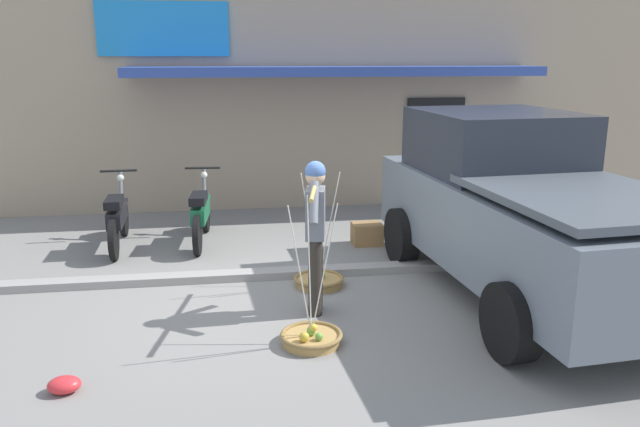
{
  "coord_description": "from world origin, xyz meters",
  "views": [
    {
      "loc": [
        -0.53,
        -6.88,
        2.77
      ],
      "look_at": [
        0.59,
        0.6,
        0.85
      ],
      "focal_mm": 35.09,
      "sensor_mm": 36.0,
      "label": 1
    }
  ],
  "objects_px": {
    "fruit_basket_right_side": "(319,280)",
    "motorcycle_second_in_row": "(201,214)",
    "wooden_crate": "(367,234)",
    "fruit_basket_left_side": "(311,337)",
    "parked_truck": "(519,208)",
    "motorcycle_nearest_shop": "(118,218)",
    "plastic_litter_bag": "(64,385)",
    "fruit_vendor": "(315,227)"
  },
  "relations": [
    {
      "from": "wooden_crate",
      "to": "fruit_vendor",
      "type": "bearing_deg",
      "value": -114.98
    },
    {
      "from": "fruit_basket_left_side",
      "to": "motorcycle_second_in_row",
      "type": "relative_size",
      "value": 0.8
    },
    {
      "from": "motorcycle_second_in_row",
      "to": "wooden_crate",
      "type": "relative_size",
      "value": 4.14
    },
    {
      "from": "fruit_vendor",
      "to": "motorcycle_second_in_row",
      "type": "relative_size",
      "value": 0.93
    },
    {
      "from": "fruit_basket_left_side",
      "to": "parked_truck",
      "type": "bearing_deg",
      "value": 22.18
    },
    {
      "from": "motorcycle_second_in_row",
      "to": "parked_truck",
      "type": "bearing_deg",
      "value": -34.18
    },
    {
      "from": "fruit_basket_left_side",
      "to": "wooden_crate",
      "type": "height_order",
      "value": "fruit_basket_left_side"
    },
    {
      "from": "fruit_vendor",
      "to": "fruit_basket_right_side",
      "type": "xyz_separation_m",
      "value": [
        0.15,
        0.78,
        -0.9
      ]
    },
    {
      "from": "fruit_vendor",
      "to": "parked_truck",
      "type": "bearing_deg",
      "value": 6.39
    },
    {
      "from": "fruit_vendor",
      "to": "fruit_basket_right_side",
      "type": "relative_size",
      "value": 1.17
    },
    {
      "from": "motorcycle_second_in_row",
      "to": "plastic_litter_bag",
      "type": "distance_m",
      "value": 4.37
    },
    {
      "from": "motorcycle_nearest_shop",
      "to": "motorcycle_second_in_row",
      "type": "distance_m",
      "value": 1.2
    },
    {
      "from": "motorcycle_second_in_row",
      "to": "wooden_crate",
      "type": "distance_m",
      "value": 2.51
    },
    {
      "from": "fruit_basket_left_side",
      "to": "parked_truck",
      "type": "distance_m",
      "value": 2.97
    },
    {
      "from": "motorcycle_second_in_row",
      "to": "wooden_crate",
      "type": "xyz_separation_m",
      "value": [
        2.46,
        -0.42,
        -0.29
      ]
    },
    {
      "from": "plastic_litter_bag",
      "to": "wooden_crate",
      "type": "xyz_separation_m",
      "value": [
        3.48,
        3.81,
        0.09
      ]
    },
    {
      "from": "motorcycle_nearest_shop",
      "to": "parked_truck",
      "type": "relative_size",
      "value": 0.38
    },
    {
      "from": "motorcycle_nearest_shop",
      "to": "parked_truck",
      "type": "height_order",
      "value": "parked_truck"
    },
    {
      "from": "fruit_vendor",
      "to": "plastic_litter_bag",
      "type": "height_order",
      "value": "fruit_vendor"
    },
    {
      "from": "fruit_basket_left_side",
      "to": "plastic_litter_bag",
      "type": "bearing_deg",
      "value": -164.75
    },
    {
      "from": "motorcycle_nearest_shop",
      "to": "motorcycle_second_in_row",
      "type": "relative_size",
      "value": 1.0
    },
    {
      "from": "motorcycle_nearest_shop",
      "to": "plastic_litter_bag",
      "type": "height_order",
      "value": "motorcycle_nearest_shop"
    },
    {
      "from": "fruit_basket_right_side",
      "to": "parked_truck",
      "type": "height_order",
      "value": "parked_truck"
    },
    {
      "from": "fruit_vendor",
      "to": "fruit_basket_left_side",
      "type": "xyz_separation_m",
      "value": [
        -0.16,
        -0.79,
        -0.9
      ]
    },
    {
      "from": "parked_truck",
      "to": "wooden_crate",
      "type": "bearing_deg",
      "value": 121.56
    },
    {
      "from": "plastic_litter_bag",
      "to": "fruit_vendor",
      "type": "bearing_deg",
      "value": 30.57
    },
    {
      "from": "parked_truck",
      "to": "wooden_crate",
      "type": "distance_m",
      "value": 2.67
    },
    {
      "from": "parked_truck",
      "to": "wooden_crate",
      "type": "relative_size",
      "value": 10.97
    },
    {
      "from": "fruit_basket_right_side",
      "to": "motorcycle_second_in_row",
      "type": "height_order",
      "value": "fruit_basket_right_side"
    },
    {
      "from": "fruit_basket_left_side",
      "to": "plastic_litter_bag",
      "type": "distance_m",
      "value": 2.27
    },
    {
      "from": "fruit_vendor",
      "to": "motorcycle_nearest_shop",
      "type": "xyz_separation_m",
      "value": [
        -2.53,
        2.78,
        -0.52
      ]
    },
    {
      "from": "fruit_basket_right_side",
      "to": "motorcycle_second_in_row",
      "type": "xyz_separation_m",
      "value": [
        -1.48,
        2.06,
        0.38
      ]
    },
    {
      "from": "fruit_vendor",
      "to": "fruit_basket_right_side",
      "type": "bearing_deg",
      "value": 78.88
    },
    {
      "from": "motorcycle_second_in_row",
      "to": "plastic_litter_bag",
      "type": "relative_size",
      "value": 6.5
    },
    {
      "from": "plastic_litter_bag",
      "to": "fruit_basket_left_side",
      "type": "bearing_deg",
      "value": 15.25
    },
    {
      "from": "fruit_vendor",
      "to": "fruit_basket_left_side",
      "type": "distance_m",
      "value": 1.21
    },
    {
      "from": "fruit_basket_left_side",
      "to": "motorcycle_nearest_shop",
      "type": "relative_size",
      "value": 0.8
    },
    {
      "from": "motorcycle_nearest_shop",
      "to": "wooden_crate",
      "type": "relative_size",
      "value": 4.14
    },
    {
      "from": "fruit_basket_right_side",
      "to": "motorcycle_second_in_row",
      "type": "distance_m",
      "value": 2.57
    },
    {
      "from": "motorcycle_second_in_row",
      "to": "fruit_basket_left_side",
      "type": "bearing_deg",
      "value": -72.07
    },
    {
      "from": "fruit_basket_left_side",
      "to": "wooden_crate",
      "type": "relative_size",
      "value": 3.3
    },
    {
      "from": "fruit_basket_right_side",
      "to": "wooden_crate",
      "type": "distance_m",
      "value": 1.91
    }
  ]
}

